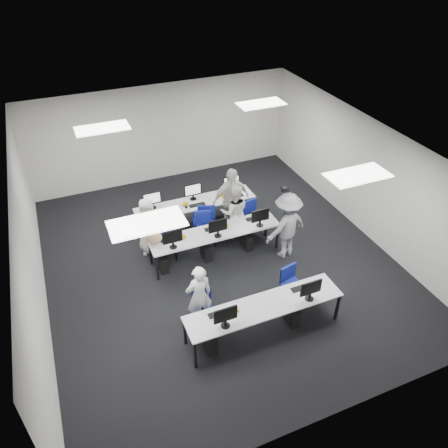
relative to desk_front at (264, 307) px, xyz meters
name	(u,v)px	position (x,y,z in m)	size (l,w,h in m)	color
room	(218,209)	(0.00, 2.40, 0.82)	(9.00, 9.02, 3.00)	black
ceiling_panels	(217,149)	(0.00, 2.40, 2.30)	(5.20, 4.60, 0.02)	white
desk_front	(264,307)	(0.00, 0.00, 0.00)	(3.20, 0.70, 0.73)	#B8BABC
desk_mid	(215,233)	(0.00, 2.60, 0.00)	(3.20, 0.70, 0.73)	#B8BABC
desk_back	(196,204)	(0.00, 4.00, 0.00)	(3.20, 0.70, 0.73)	#B8BABC
equipment_front	(255,322)	(-0.19, -0.02, -0.32)	(2.51, 0.41, 1.19)	#0C4F9D
equipment_mid	(208,246)	(-0.19, 2.58, -0.32)	(2.91, 0.41, 1.19)	white
equipment_back	(202,212)	(0.19, 4.02, -0.32)	(2.91, 0.41, 1.19)	white
chair_0	(202,314)	(-1.06, 0.67, -0.42)	(0.53, 0.56, 0.84)	#0D0D69
chair_1	(292,291)	(0.96, 0.52, -0.40)	(0.52, 0.55, 0.88)	#0D0D69
chair_2	(166,245)	(-1.10, 3.09, -0.38)	(0.57, 0.61, 0.97)	#0D0D69
chair_3	(207,231)	(0.02, 3.25, -0.38)	(0.61, 0.64, 0.95)	#0D0D69
chair_4	(253,225)	(1.25, 3.05, -0.38)	(0.55, 0.58, 0.95)	#0D0D69
chair_5	(159,237)	(-1.18, 3.50, -0.41)	(0.45, 0.49, 0.85)	#0D0D69
chair_6	(202,227)	(-0.03, 3.49, -0.39)	(0.54, 0.57, 0.92)	#0D0D69
chair_7	(241,217)	(1.11, 3.51, -0.40)	(0.49, 0.53, 0.88)	#0D0D69
handbag	(154,238)	(-1.45, 2.72, 0.20)	(0.37, 0.23, 0.30)	#9D7751
student_0	(199,296)	(-1.10, 0.71, 0.07)	(0.55, 0.36, 1.50)	silver
student_1	(235,212)	(0.76, 3.17, 0.07)	(0.73, 0.57, 1.50)	silver
student_2	(148,227)	(-1.43, 3.39, 0.07)	(0.74, 0.48, 1.50)	silver
student_3	(231,200)	(0.80, 3.51, 0.22)	(1.05, 0.44, 1.79)	silver
photographer	(287,226)	(1.60, 1.99, 0.19)	(1.12, 0.64, 1.74)	slate
dslr_camera	(285,189)	(1.56, 2.16, 1.11)	(0.14, 0.18, 0.10)	black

